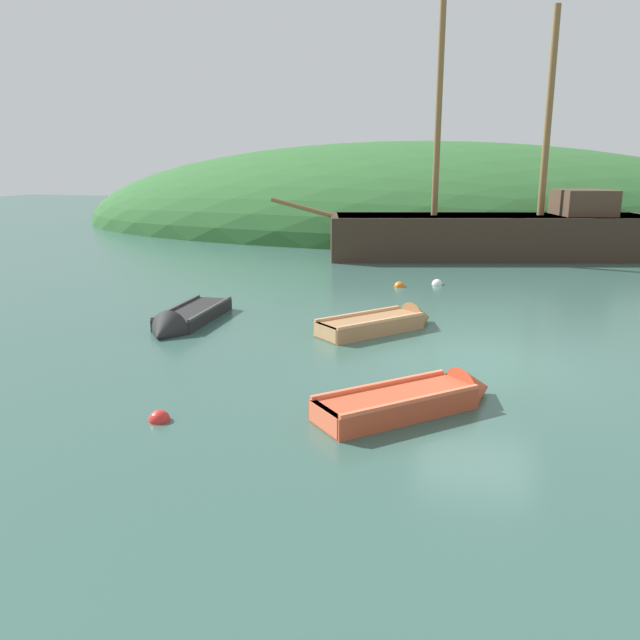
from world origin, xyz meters
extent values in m
plane|color=#33564C|center=(0.00, 0.00, 0.00)|extent=(120.00, 120.00, 0.00)
ellipsoid|color=#2D602D|center=(-5.19, 30.23, 0.00)|extent=(46.45, 27.44, 11.05)
cube|color=#38281E|center=(0.05, 15.93, 0.54)|extent=(14.70, 7.18, 2.68)
cube|color=#997A51|center=(0.05, 15.93, 1.83)|extent=(14.07, 6.75, 0.10)
cylinder|color=olive|center=(-7.99, 13.79, 2.18)|extent=(2.90, 0.95, 0.97)
cylinder|color=olive|center=(-2.43, 15.27, 6.65)|extent=(0.28, 0.28, 9.54)
cylinder|color=olive|center=(2.11, 16.48, 6.17)|extent=(0.30, 0.30, 8.58)
cube|color=#4C3828|center=(3.90, 16.96, 2.43)|extent=(2.78, 3.02, 1.10)
cube|color=black|center=(-7.55, 1.79, 0.09)|extent=(1.17, 2.98, 0.43)
cone|color=black|center=(-7.48, -0.04, 0.09)|extent=(1.03, 0.76, 1.00)
cube|color=#3B3B3B|center=(-7.61, 3.21, 0.16)|extent=(0.95, 0.16, 0.30)
cube|color=#3B3B3B|center=(-7.53, 1.27, 0.25)|extent=(0.98, 0.22, 0.05)
cube|color=#3B3B3B|center=(-7.57, 2.30, 0.25)|extent=(0.98, 0.22, 0.05)
cube|color=#3B3B3B|center=(-8.04, 1.77, 0.34)|extent=(0.19, 2.88, 0.07)
cube|color=#3B3B3B|center=(-7.06, 1.81, 0.34)|extent=(0.19, 2.88, 0.07)
cube|color=#9E7047|center=(-2.73, 1.73, 0.12)|extent=(2.53, 2.73, 0.48)
cone|color=#9E7047|center=(-1.62, 3.04, 0.12)|extent=(1.16, 1.13, 0.95)
cube|color=tan|center=(-3.58, 0.73, 0.19)|extent=(0.76, 0.67, 0.34)
cube|color=tan|center=(-2.42, 2.10, 0.30)|extent=(0.82, 0.73, 0.05)
cube|color=tan|center=(-3.04, 1.37, 0.30)|extent=(0.82, 0.73, 0.05)
cube|color=tan|center=(-2.38, 1.44, 0.39)|extent=(1.80, 2.10, 0.07)
cube|color=tan|center=(-3.08, 2.03, 0.39)|extent=(1.80, 2.10, 0.07)
cube|color=#C64C2D|center=(-1.32, -3.39, 0.12)|extent=(2.69, 2.66, 0.49)
cone|color=#C64C2D|center=(-0.07, -2.17, 0.12)|extent=(1.15, 1.15, 0.93)
cube|color=#FF6E48|center=(-2.28, -4.34, 0.20)|extent=(0.70, 0.71, 0.34)
cube|color=#FF6E48|center=(-0.97, -3.05, 0.31)|extent=(0.76, 0.77, 0.05)
cube|color=#FF6E48|center=(-1.67, -3.74, 0.31)|extent=(0.76, 0.77, 0.05)
cube|color=#FF6E48|center=(-1.00, -3.71, 0.40)|extent=(2.02, 1.98, 0.07)
cube|color=#FF6E48|center=(-1.63, -3.07, 0.40)|extent=(2.02, 1.98, 0.07)
sphere|color=red|center=(-5.03, -4.67, 0.00)|extent=(0.36, 0.36, 0.36)
sphere|color=orange|center=(-2.87, 7.93, 0.00)|extent=(0.36, 0.36, 0.36)
sphere|color=white|center=(-1.65, 8.68, 0.00)|extent=(0.38, 0.38, 0.38)
camera|label=1|loc=(0.05, -13.36, 4.13)|focal=35.54mm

